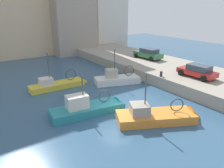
# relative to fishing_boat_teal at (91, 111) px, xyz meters

# --- Properties ---
(water_surface) EXTENTS (80.00, 80.00, 0.00)m
(water_surface) POSITION_rel_fishing_boat_teal_xyz_m (1.87, -0.90, -0.15)
(water_surface) COLOR #335675
(water_surface) RESTS_ON ground
(quay_wall) EXTENTS (9.00, 56.00, 1.20)m
(quay_wall) POSITION_rel_fishing_boat_teal_xyz_m (13.37, -0.90, 0.45)
(quay_wall) COLOR #9E9384
(quay_wall) RESTS_ON ground
(fishing_boat_teal) EXTENTS (6.76, 2.73, 4.18)m
(fishing_boat_teal) POSITION_rel_fishing_boat_teal_xyz_m (0.00, 0.00, 0.00)
(fishing_boat_teal) COLOR teal
(fishing_boat_teal) RESTS_ON ground
(fishing_boat_yellow) EXTENTS (6.59, 1.94, 4.61)m
(fishing_boat_yellow) POSITION_rel_fishing_boat_teal_xyz_m (0.27, 7.16, -0.04)
(fishing_boat_yellow) COLOR gold
(fishing_boat_yellow) RESTS_ON ground
(fishing_boat_white) EXTENTS (5.99, 3.38, 4.70)m
(fishing_boat_white) POSITION_rel_fishing_boat_teal_xyz_m (6.40, 4.64, -0.02)
(fishing_boat_white) COLOR white
(fishing_boat_white) RESTS_ON ground
(fishing_boat_orange) EXTENTS (6.83, 4.73, 4.73)m
(fishing_boat_orange) POSITION_rel_fishing_boat_teal_xyz_m (3.70, -4.21, -0.04)
(fishing_boat_orange) COLOR orange
(fishing_boat_orange) RESTS_ON ground
(parked_car_green) EXTENTS (2.18, 4.39, 1.46)m
(parked_car_green) POSITION_rel_fishing_boat_teal_xyz_m (13.95, 8.15, 1.80)
(parked_car_green) COLOR #387547
(parked_car_green) RESTS_ON quay_wall
(parked_car_red) EXTENTS (2.06, 4.04, 1.36)m
(parked_car_red) POSITION_rel_fishing_boat_teal_xyz_m (12.15, -1.23, 1.75)
(parked_car_red) COLOR red
(parked_car_red) RESTS_ON quay_wall
(mooring_bollard_mid) EXTENTS (0.28, 0.28, 0.55)m
(mooring_bollard_mid) POSITION_rel_fishing_boat_teal_xyz_m (9.22, 1.10, 1.33)
(mooring_bollard_mid) COLOR #2D2D33
(mooring_bollard_mid) RESTS_ON quay_wall
(waterfront_building_west_mid) EXTENTS (7.60, 8.33, 17.01)m
(waterfront_building_west_mid) POSITION_rel_fishing_boat_teal_xyz_m (9.40, 24.53, 8.37)
(waterfront_building_west_mid) COLOR #A39384
(waterfront_building_west_mid) RESTS_ON ground
(waterfront_building_central) EXTENTS (7.37, 8.68, 13.39)m
(waterfront_building_central) POSITION_rel_fishing_boat_teal_xyz_m (18.13, 26.79, 6.57)
(waterfront_building_central) COLOR silver
(waterfront_building_central) RESTS_ON ground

